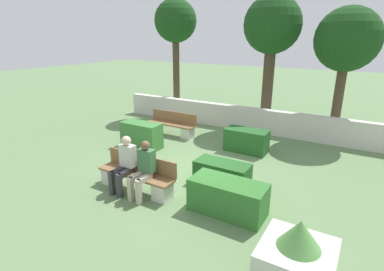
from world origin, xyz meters
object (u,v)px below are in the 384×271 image
at_px(tree_leftmost, 175,24).
at_px(tree_center_left, 272,28).
at_px(person_seated_man, 143,167).
at_px(planter_corner_left, 297,258).
at_px(tree_center_right, 347,41).
at_px(bench_front, 137,177).
at_px(bench_left_side, 171,126).
at_px(person_seated_woman, 125,161).

bearing_deg(tree_leftmost, tree_center_left, 1.63).
relative_size(person_seated_man, planter_corner_left, 1.24).
relative_size(tree_leftmost, tree_center_right, 1.13).
bearing_deg(bench_front, bench_left_side, 113.49).
distance_m(tree_center_left, tree_center_right, 2.63).
relative_size(person_seated_woman, planter_corner_left, 1.25).
distance_m(bench_front, tree_center_right, 8.25).
bearing_deg(tree_center_right, person_seated_woman, -118.95).
height_order(planter_corner_left, tree_center_left, tree_center_left).
bearing_deg(tree_center_right, person_seated_man, -115.14).
distance_m(person_seated_woman, tree_center_right, 8.32).
distance_m(tree_leftmost, tree_center_left, 4.27).
distance_m(bench_left_side, tree_center_right, 6.74).
xyz_separation_m(bench_left_side, tree_center_left, (2.72, 2.83, 3.51)).
distance_m(bench_left_side, planter_corner_left, 7.54).
height_order(bench_front, bench_left_side, same).
xyz_separation_m(person_seated_woman, tree_center_left, (1.22, 6.95, 3.10)).
bearing_deg(person_seated_man, tree_leftmost, 117.93).
distance_m(bench_left_side, tree_center_left, 5.27).
xyz_separation_m(planter_corner_left, tree_leftmost, (-7.24, 7.65, 3.67)).
relative_size(bench_left_side, planter_corner_left, 1.82).
relative_size(tree_center_left, tree_center_right, 1.11).
height_order(person_seated_man, person_seated_woman, person_seated_woman).
bearing_deg(bench_left_side, tree_leftmost, 121.02).
distance_m(person_seated_man, tree_center_left, 7.64).
bearing_deg(person_seated_woman, tree_center_left, 80.03).
xyz_separation_m(person_seated_woman, tree_center_right, (3.82, 6.90, 2.66)).
xyz_separation_m(bench_front, person_seated_man, (0.35, -0.14, 0.40)).
height_order(tree_leftmost, tree_center_left, tree_leftmost).
bearing_deg(tree_center_right, planter_corner_left, -87.17).
bearing_deg(tree_center_left, tree_leftmost, -178.37).
distance_m(planter_corner_left, tree_leftmost, 11.15).
height_order(person_seated_woman, tree_center_right, tree_center_right).
relative_size(planter_corner_left, tree_center_left, 0.21).
bearing_deg(bench_left_side, tree_center_left, 47.48).
bearing_deg(person_seated_woman, planter_corner_left, -11.12).
relative_size(person_seated_man, tree_center_right, 0.29).
xyz_separation_m(planter_corner_left, tree_center_left, (-2.98, 7.77, 3.43)).
height_order(planter_corner_left, tree_center_right, tree_center_right).
bearing_deg(planter_corner_left, bench_left_side, 139.06).
height_order(person_seated_woman, planter_corner_left, person_seated_woman).
distance_m(person_seated_woman, planter_corner_left, 4.29).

